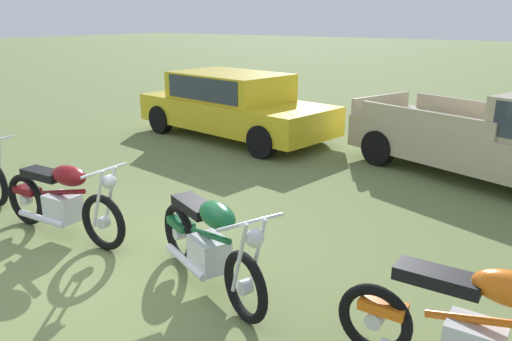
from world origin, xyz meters
TOP-DOWN VIEW (x-y plane):
  - ground_plane at (0.00, 0.00)m, footprint 120.00×120.00m
  - motorcycle_maroon at (-1.14, 0.24)m, footprint 2.11×0.64m
  - motorcycle_green at (1.12, 0.31)m, footprint 1.91×1.02m
  - motorcycle_orange at (3.59, 0.29)m, footprint 2.05×0.64m
  - car_yellow at (-2.70, 5.70)m, footprint 4.80×2.46m

SIDE VIEW (x-z plane):
  - ground_plane at x=0.00m, z-range 0.00..0.00m
  - motorcycle_maroon at x=-1.14m, z-range -0.03..0.99m
  - motorcycle_green at x=1.12m, z-range -0.02..0.99m
  - motorcycle_orange at x=3.59m, z-range -0.01..1.00m
  - car_yellow at x=-2.70m, z-range 0.08..1.51m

